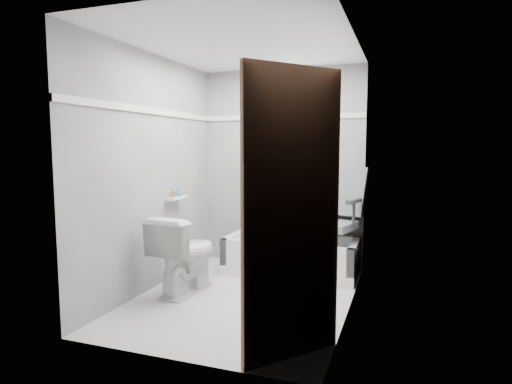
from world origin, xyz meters
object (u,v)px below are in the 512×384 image
at_px(bathtub, 291,256).
at_px(soap_bottle_a, 173,193).
at_px(toilet, 185,254).
at_px(door, 321,226).
at_px(soap_bottle_b, 179,192).
at_px(office_chair, 329,217).

distance_m(bathtub, soap_bottle_a, 1.53).
xyz_separation_m(toilet, door, (1.60, -1.25, 0.61)).
height_order(toilet, soap_bottle_b, soap_bottle_b).
relative_size(office_chair, door, 0.56).
height_order(bathtub, soap_bottle_a, soap_bottle_a).
xyz_separation_m(door, soap_bottle_b, (-1.92, 1.71, -0.04)).
bearing_deg(soap_bottle_b, soap_bottle_a, -90.00).
bearing_deg(toilet, door, 147.65).
bearing_deg(soap_bottle_b, bathtub, 23.23).
bearing_deg(bathtub, toilet, -131.51).
bearing_deg(office_chair, soap_bottle_b, -145.65).
height_order(bathtub, toilet, toilet).
xyz_separation_m(office_chair, door, (0.32, -2.24, 0.32)).
distance_m(soap_bottle_a, soap_bottle_b, 0.14).
bearing_deg(door, bathtub, 108.75).
bearing_deg(soap_bottle_b, toilet, -55.08).
height_order(office_chair, soap_bottle_b, office_chair).
xyz_separation_m(bathtub, soap_bottle_a, (-1.17, -0.64, 0.76)).
bearing_deg(soap_bottle_b, office_chair, 18.32).
bearing_deg(bathtub, soap_bottle_b, -156.77).
distance_m(office_chair, toilet, 1.64).
height_order(bathtub, door, door).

